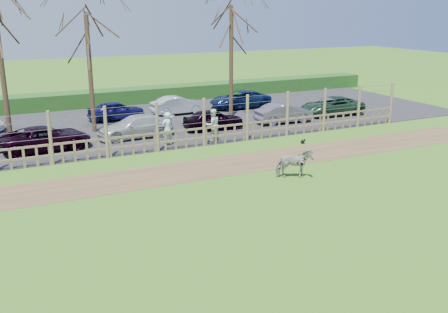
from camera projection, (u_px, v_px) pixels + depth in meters
name	position (u px, v px, depth m)	size (l,w,h in m)	color
ground	(229.00, 207.00, 17.84)	(120.00, 120.00, 0.00)	olive
dirt_strip	(184.00, 172.00, 21.73)	(34.00, 2.80, 0.01)	brown
asphalt	(124.00, 125.00, 30.37)	(44.00, 13.00, 0.04)	#232326
hedge	(99.00, 98.00, 36.27)	(46.00, 2.00, 1.10)	#1E4716
fence	(158.00, 136.00, 24.52)	(30.16, 0.16, 2.50)	brown
tree_mid	(88.00, 46.00, 27.30)	(4.80, 4.80, 6.83)	#3D2B1E
tree_right	(231.00, 35.00, 31.34)	(4.80, 4.80, 7.35)	#3D2B1E
zebra	(294.00, 164.00, 20.76)	(0.67, 1.47, 1.24)	gray
visitor_a	(167.00, 129.00, 25.57)	(0.63, 0.41, 1.72)	silver
visitor_b	(213.00, 125.00, 26.40)	(0.84, 0.65, 1.72)	silver
crow	(303.00, 141.00, 26.21)	(0.29, 0.21, 0.24)	black
car_2	(46.00, 138.00, 24.78)	(1.99, 4.32, 1.20)	black
car_3	(135.00, 127.00, 27.20)	(1.68, 4.13, 1.20)	#BBC0BB
car_4	(213.00, 119.00, 29.00)	(1.42, 3.52, 1.20)	black
car_5	(284.00, 113.00, 30.70)	(1.27, 3.64, 1.20)	slate
car_6	(332.00, 106.00, 32.94)	(1.99, 4.32, 1.20)	#234329
car_10	(116.00, 110.00, 31.50)	(1.42, 3.52, 1.20)	#111046
car_11	(178.00, 105.00, 33.22)	(1.27, 3.64, 1.20)	#ADBABF
car_12	(240.00, 100.00, 35.28)	(1.99, 4.32, 1.20)	#0C1A3F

